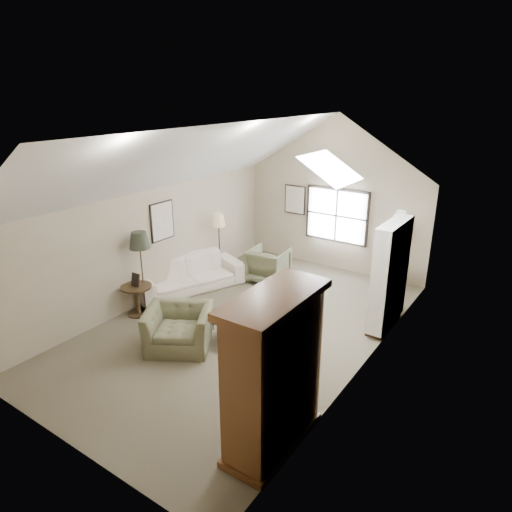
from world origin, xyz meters
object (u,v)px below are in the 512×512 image
Objects in this scene: armchair_near at (179,328)px; side_chair at (388,275)px; sofa at (188,274)px; armchair_far at (268,265)px; side_table at (137,300)px; armoire at (274,373)px; coffee_table at (223,328)px.

side_chair reaches higher than armchair_near.
sofa is at bearing -158.35° from side_chair.
armchair_far reaches higher than side_table.
armoire is 5.45m from sofa.
armchair_far is at bearing 106.05° from coffee_table.
armchair_near is 1.05× the size of side_chair.
side_chair is at bearing -39.98° from sofa.
armoire is 0.85× the size of sofa.
armoire is 3.37× the size of side_table.
sofa is (-4.38, 3.16, -0.72)m from armoire.
sofa is 3.99× the size of side_table.
armchair_near is 4.89m from side_chair.
side_table is 0.58× the size of side_chair.
armoire is at bearing -52.48° from armchair_near.
sofa is 2.56m from coffee_table.
coffee_table is (2.14, -1.40, -0.16)m from sofa.
side_chair reaches higher than sofa.
armchair_far is 0.82× the size of side_chair.
armchair_near is at bearing 88.53° from armchair_far.
side_table is (-2.14, -0.20, 0.10)m from coffee_table.
coffee_table is (0.83, -2.88, -0.20)m from armchair_far.
armchair_far is at bearing -172.60° from side_chair.
armchair_far is at bearing 66.96° from side_table.
side_table is at bearing 160.34° from armoire.
armchair_near reaches higher than sofa.
armchair_far is 2.89m from side_chair.
side_chair is (2.48, 4.21, 0.18)m from armchair_near.
armoire is at bearing -38.27° from coffee_table.
armchair_near is 1.35× the size of coffee_table.
side_chair reaches higher than side_table.
armoire is at bearing 116.71° from armchair_far.
sofa is at bearing 97.62° from armchair_near.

